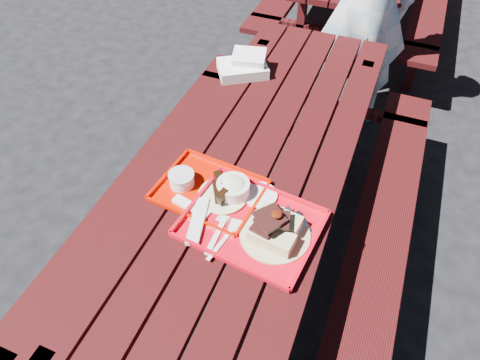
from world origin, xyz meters
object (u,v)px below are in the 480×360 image
Objects in this scene: picnic_table_near at (252,196)px; far_tray at (207,190)px; near_tray at (254,216)px; person at (367,3)px.

far_tray reaches higher than picnic_table_near.
near_tray is 1.22× the size of far_tray.
person is (0.18, 1.47, 0.28)m from picnic_table_near.
near_tray is at bearing -16.40° from far_tray.
near_tray is at bearing 68.19° from person.
far_tray is 1.70m from person.
person is at bearing 79.96° from far_tray.
person reaches higher than picnic_table_near.
person is at bearing 87.46° from near_tray.
person reaches higher than far_tray.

